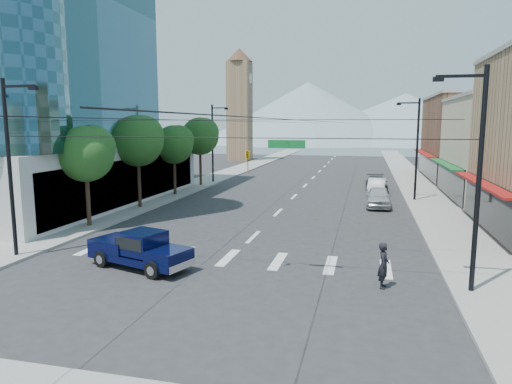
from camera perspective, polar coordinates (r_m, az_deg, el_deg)
ground at (r=22.22m, az=-4.15°, el=-9.32°), size 160.00×160.00×0.00m
sidewalk_left at (r=63.28m, az=-3.47°, el=2.39°), size 4.00×120.00×0.15m
sidewalk_right at (r=60.76m, az=18.73°, el=1.70°), size 4.00×120.00×0.15m
shop_far at (r=61.65m, az=26.41°, el=5.95°), size 12.00×18.00×10.00m
clock_tower at (r=85.38m, az=-2.07°, el=11.08°), size 4.80×4.80×20.40m
mountain_left at (r=171.54m, az=6.51°, el=9.85°), size 80.00×80.00×22.00m
mountain_right at (r=180.65m, az=18.12°, el=8.78°), size 90.00×90.00×18.00m
tree_near at (r=31.63m, az=-20.25°, el=4.71°), size 3.65×3.64×6.71m
tree_midnear at (r=37.61m, az=-14.34°, el=6.41°), size 4.09×4.09×7.52m
tree_midfar at (r=43.94m, az=-10.03°, el=6.02°), size 3.65×3.64×6.71m
tree_far at (r=50.41m, az=-6.85°, el=7.07°), size 4.09×4.09×7.52m
signal_rig at (r=20.26m, az=-4.63°, el=2.38°), size 21.80×0.20×9.00m
lamp_pole_nw at (r=53.03m, az=-5.32°, el=6.46°), size 2.00×0.25×9.00m
lamp_pole_ne at (r=42.38m, az=19.33°, el=5.52°), size 2.00×0.25×9.00m
pickup_truck at (r=22.51m, az=-14.35°, el=-6.86°), size 5.59×3.36×1.79m
pedestrian at (r=19.92m, az=15.66°, el=-8.83°), size 0.53×0.75×1.94m
parked_car_near at (r=38.93m, az=15.06°, el=-0.61°), size 1.98×4.89×1.66m
parked_car_mid at (r=46.17m, az=14.86°, el=0.70°), size 1.93×4.70×1.52m
parked_car_far at (r=48.41m, az=14.80°, el=1.04°), size 2.22×5.22×1.50m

